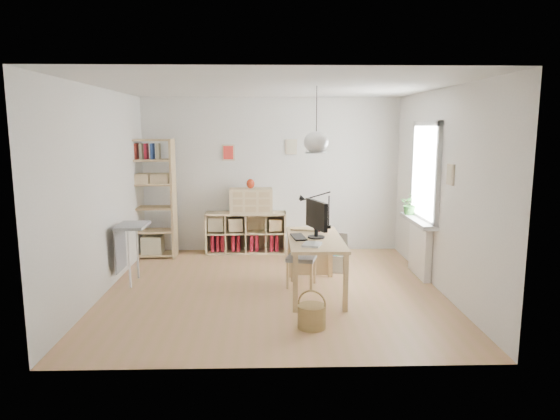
{
  "coord_description": "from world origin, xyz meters",
  "views": [
    {
      "loc": [
        -0.09,
        -6.54,
        2.19
      ],
      "look_at": [
        0.1,
        0.3,
        1.05
      ],
      "focal_mm": 32.0,
      "sensor_mm": 36.0,
      "label": 1
    }
  ],
  "objects_px": {
    "monitor": "(316,217)",
    "chair": "(302,254)",
    "desk": "(315,245)",
    "cube_shelf": "(245,236)",
    "drawer_chest": "(251,200)",
    "tall_bookshelf": "(150,194)",
    "storage_chest": "(329,258)"
  },
  "relations": [
    {
      "from": "cube_shelf",
      "to": "drawer_chest",
      "type": "bearing_deg",
      "value": -19.7
    },
    {
      "from": "desk",
      "to": "monitor",
      "type": "height_order",
      "value": "monitor"
    },
    {
      "from": "desk",
      "to": "tall_bookshelf",
      "type": "relative_size",
      "value": 0.75
    },
    {
      "from": "desk",
      "to": "chair",
      "type": "height_order",
      "value": "chair"
    },
    {
      "from": "drawer_chest",
      "to": "desk",
      "type": "bearing_deg",
      "value": -69.42
    },
    {
      "from": "tall_bookshelf",
      "to": "chair",
      "type": "distance_m",
      "value": 3.0
    },
    {
      "from": "monitor",
      "to": "drawer_chest",
      "type": "xyz_separation_m",
      "value": [
        -0.92,
        2.18,
        -0.1
      ]
    },
    {
      "from": "cube_shelf",
      "to": "tall_bookshelf",
      "type": "bearing_deg",
      "value": -169.81
    },
    {
      "from": "drawer_chest",
      "to": "tall_bookshelf",
      "type": "bearing_deg",
      "value": -173.78
    },
    {
      "from": "tall_bookshelf",
      "to": "storage_chest",
      "type": "height_order",
      "value": "tall_bookshelf"
    },
    {
      "from": "chair",
      "to": "monitor",
      "type": "height_order",
      "value": "monitor"
    },
    {
      "from": "desk",
      "to": "tall_bookshelf",
      "type": "xyz_separation_m",
      "value": [
        -2.59,
        1.95,
        0.43
      ]
    },
    {
      "from": "chair",
      "to": "monitor",
      "type": "distance_m",
      "value": 0.69
    },
    {
      "from": "tall_bookshelf",
      "to": "drawer_chest",
      "type": "distance_m",
      "value": 1.7
    },
    {
      "from": "desk",
      "to": "monitor",
      "type": "bearing_deg",
      "value": 24.49
    },
    {
      "from": "chair",
      "to": "storage_chest",
      "type": "distance_m",
      "value": 0.97
    },
    {
      "from": "chair",
      "to": "desk",
      "type": "bearing_deg",
      "value": -52.33
    },
    {
      "from": "chair",
      "to": "drawer_chest",
      "type": "relative_size",
      "value": 1.05
    },
    {
      "from": "desk",
      "to": "cube_shelf",
      "type": "height_order",
      "value": "desk"
    },
    {
      "from": "monitor",
      "to": "drawer_chest",
      "type": "bearing_deg",
      "value": 93.54
    },
    {
      "from": "cube_shelf",
      "to": "desk",
      "type": "bearing_deg",
      "value": -65.39
    },
    {
      "from": "desk",
      "to": "chair",
      "type": "bearing_deg",
      "value": 113.56
    },
    {
      "from": "chair",
      "to": "cube_shelf",
      "type": "bearing_deg",
      "value": 128.9
    },
    {
      "from": "storage_chest",
      "to": "drawer_chest",
      "type": "xyz_separation_m",
      "value": [
        -1.25,
        1.06,
        0.75
      ]
    },
    {
      "from": "tall_bookshelf",
      "to": "drawer_chest",
      "type": "relative_size",
      "value": 2.71
    },
    {
      "from": "cube_shelf",
      "to": "storage_chest",
      "type": "relative_size",
      "value": 1.99
    },
    {
      "from": "storage_chest",
      "to": "monitor",
      "type": "distance_m",
      "value": 1.45
    },
    {
      "from": "desk",
      "to": "monitor",
      "type": "distance_m",
      "value": 0.37
    },
    {
      "from": "storage_chest",
      "to": "monitor",
      "type": "height_order",
      "value": "monitor"
    },
    {
      "from": "monitor",
      "to": "chair",
      "type": "bearing_deg",
      "value": 96.79
    },
    {
      "from": "monitor",
      "to": "tall_bookshelf",
      "type": "bearing_deg",
      "value": 123.88
    },
    {
      "from": "chair",
      "to": "storage_chest",
      "type": "height_order",
      "value": "chair"
    }
  ]
}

